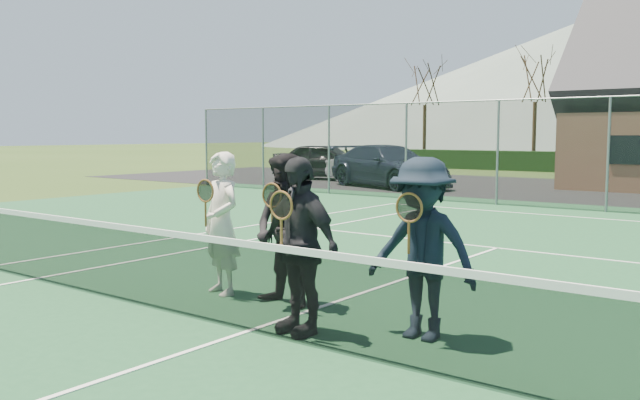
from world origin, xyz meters
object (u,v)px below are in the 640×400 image
object	(u,v)px
player_d	(422,249)
player_c	(299,245)
player_b	(288,230)
tennis_net	(248,282)
car_a	(326,161)
car_b	(370,167)
car_c	(389,166)
player_a	(222,223)

from	to	relation	value
player_d	player_c	bearing A→B (deg)	-152.30
player_b	tennis_net	bearing A→B (deg)	-71.48
car_a	tennis_net	bearing A→B (deg)	-160.79
car_b	player_c	world-z (taller)	player_c
player_c	player_b	bearing A→B (deg)	136.21
car_b	tennis_net	distance (m)	21.98
car_c	player_c	distance (m)	19.33
player_a	player_d	size ratio (longest dim) A/B	1.00
player_a	car_b	bearing A→B (deg)	117.86
car_a	player_d	xyz separation A→B (m)	(15.13, -18.58, 0.10)
player_b	player_c	xyz separation A→B (m)	(0.78, -0.75, 0.00)
tennis_net	car_a	bearing A→B (deg)	124.97
player_c	car_b	bearing A→B (deg)	121.23
tennis_net	player_d	world-z (taller)	player_d
car_c	player_a	distance (m)	17.86
player_b	car_c	bearing A→B (deg)	117.88
car_c	player_c	size ratio (longest dim) A/B	3.12
tennis_net	car_b	bearing A→B (deg)	119.87
player_a	player_b	xyz separation A→B (m)	(1.06, 0.03, -0.00)
car_a	player_d	distance (m)	23.96
player_c	player_a	bearing A→B (deg)	158.68
player_a	player_b	size ratio (longest dim) A/B	1.00
tennis_net	player_a	distance (m)	1.78
player_d	car_b	bearing A→B (deg)	124.44
car_b	tennis_net	world-z (taller)	car_b
tennis_net	player_c	bearing A→B (deg)	35.09
car_b	player_d	xyz separation A→B (m)	(12.47, -18.18, 0.28)
player_d	car_c	bearing A→B (deg)	122.54
car_b	player_c	size ratio (longest dim) A/B	2.16
car_a	player_b	xyz separation A→B (m)	(13.26, -18.41, 0.10)
car_c	player_a	world-z (taller)	player_a
player_b	player_a	bearing A→B (deg)	-178.47
car_c	player_b	xyz separation A→B (m)	(8.56, -16.18, 0.11)
car_c	player_b	distance (m)	18.30
car_b	car_a	bearing A→B (deg)	84.57
car_a	car_b	xyz separation A→B (m)	(2.66, -0.40, -0.18)
tennis_net	player_c	distance (m)	0.65
car_c	player_b	bearing A→B (deg)	-131.14
tennis_net	player_b	distance (m)	1.17
player_b	player_d	xyz separation A→B (m)	(1.87, -0.17, -0.00)
car_b	player_a	xyz separation A→B (m)	(9.54, -18.04, 0.28)
player_c	player_d	xyz separation A→B (m)	(1.09, 0.57, -0.00)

